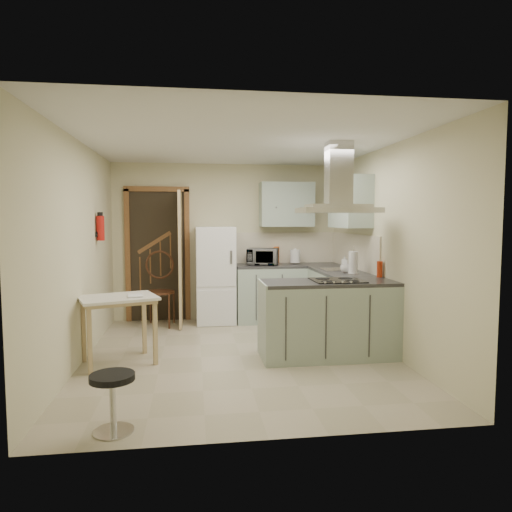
{
  "coord_description": "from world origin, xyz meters",
  "views": [
    {
      "loc": [
        -0.53,
        -5.29,
        1.62
      ],
      "look_at": [
        0.25,
        0.45,
        1.15
      ],
      "focal_mm": 32.0,
      "sensor_mm": 36.0,
      "label": 1
    }
  ],
  "objects": [
    {
      "name": "splashback",
      "position": [
        0.96,
        2.09,
        1.15
      ],
      "size": [
        1.68,
        0.02,
        0.5
      ],
      "primitive_type": "cube",
      "color": "beige",
      "rests_on": "counter_back"
    },
    {
      "name": "wall_cabinet_right",
      "position": [
        1.62,
        0.85,
        1.85
      ],
      "size": [
        0.35,
        0.9,
        0.7
      ],
      "primitive_type": "cube",
      "color": "#9EB2A0",
      "rests_on": "right_wall"
    },
    {
      "name": "counter_right",
      "position": [
        1.5,
        1.12,
        0.45
      ],
      "size": [
        0.6,
        1.95,
        0.9
      ],
      "primitive_type": "cube",
      "color": "#9EB2A0",
      "rests_on": "floor"
    },
    {
      "name": "cereal_box",
      "position": [
        0.8,
        1.99,
        1.03
      ],
      "size": [
        0.12,
        0.19,
        0.27
      ],
      "primitive_type": "cube",
      "rotation": [
        0.0,
        0.0,
        -0.32
      ],
      "color": "orange",
      "rests_on": "counter_back"
    },
    {
      "name": "book",
      "position": [
        -1.27,
        -0.14,
        0.81
      ],
      "size": [
        0.19,
        0.24,
        0.1
      ],
      "primitive_type": "imported",
      "rotation": [
        0.0,
        0.0,
        0.14
      ],
      "color": "#A5373F",
      "rests_on": "drop_leaf_table"
    },
    {
      "name": "sink",
      "position": [
        1.5,
        0.95,
        0.91
      ],
      "size": [
        0.45,
        0.4,
        0.01
      ],
      "primitive_type": "cube",
      "color": "silver",
      "rests_on": "counter_right"
    },
    {
      "name": "left_wall",
      "position": [
        -1.8,
        0.0,
        1.25
      ],
      "size": [
        0.0,
        4.2,
        4.2
      ],
      "primitive_type": "plane",
      "rotation": [
        1.57,
        0.0,
        1.57
      ],
      "color": "beige",
      "rests_on": "floor"
    },
    {
      "name": "bentwood_chair",
      "position": [
        -1.06,
        1.69,
        0.51
      ],
      "size": [
        0.52,
        0.52,
        1.03
      ],
      "primitive_type": "cube",
      "rotation": [
        0.0,
        0.0,
        -0.15
      ],
      "color": "#4E2D1A",
      "rests_on": "floor"
    },
    {
      "name": "floor",
      "position": [
        0.0,
        0.0,
        0.0
      ],
      "size": [
        4.2,
        4.2,
        0.0
      ],
      "primitive_type": "plane",
      "color": "tan",
      "rests_on": "ground"
    },
    {
      "name": "ceiling",
      "position": [
        0.0,
        0.0,
        2.5
      ],
      "size": [
        4.2,
        4.2,
        0.0
      ],
      "primitive_type": "plane",
      "rotation": [
        3.14,
        0.0,
        0.0
      ],
      "color": "silver",
      "rests_on": "back_wall"
    },
    {
      "name": "drop_leaf_table",
      "position": [
        -1.37,
        -0.1,
        0.38
      ],
      "size": [
        0.97,
        0.85,
        0.76
      ],
      "primitive_type": "cube",
      "rotation": [
        0.0,
        0.0,
        0.35
      ],
      "color": "tan",
      "rests_on": "floor"
    },
    {
      "name": "wall_cabinet_back",
      "position": [
        0.95,
        1.93,
        1.85
      ],
      "size": [
        0.85,
        0.35,
        0.7
      ],
      "primitive_type": "cube",
      "color": "#9EB2A0",
      "rests_on": "back_wall"
    },
    {
      "name": "cup",
      "position": [
        1.49,
        0.57,
        0.95
      ],
      "size": [
        0.18,
        0.18,
        0.11
      ],
      "primitive_type": "imported",
      "rotation": [
        0.0,
        0.0,
        -0.32
      ],
      "color": "silver",
      "rests_on": "counter_right"
    },
    {
      "name": "right_wall",
      "position": [
        1.8,
        0.0,
        1.25
      ],
      "size": [
        0.0,
        4.2,
        4.2
      ],
      "primitive_type": "plane",
      "rotation": [
        1.57,
        0.0,
        -1.57
      ],
      "color": "beige",
      "rests_on": "floor"
    },
    {
      "name": "paper_towel",
      "position": [
        1.54,
        0.45,
        1.05
      ],
      "size": [
        0.15,
        0.15,
        0.31
      ],
      "primitive_type": "cylinder",
      "rotation": [
        0.0,
        0.0,
        0.3
      ],
      "color": "silver",
      "rests_on": "counter_right"
    },
    {
      "name": "extractor_hood",
      "position": [
        1.12,
        -0.18,
        1.72
      ],
      "size": [
        0.9,
        0.55,
        0.1
      ],
      "primitive_type": "cube",
      "color": "silver",
      "rests_on": "ceiling"
    },
    {
      "name": "fridge",
      "position": [
        -0.2,
        1.8,
        0.75
      ],
      "size": [
        0.6,
        0.6,
        1.5
      ],
      "primitive_type": "cube",
      "color": "white",
      "rests_on": "floor"
    },
    {
      "name": "red_bottle",
      "position": [
        1.75,
        0.07,
        1.0
      ],
      "size": [
        0.09,
        0.09,
        0.2
      ],
      "primitive_type": "cylinder",
      "rotation": [
        0.0,
        0.0,
        0.33
      ],
      "color": "#BB3010",
      "rests_on": "peninsula"
    },
    {
      "name": "kettle",
      "position": [
        1.08,
        1.87,
        1.02
      ],
      "size": [
        0.17,
        0.17,
        0.25
      ],
      "primitive_type": "cylinder",
      "rotation": [
        0.0,
        0.0,
        0.02
      ],
      "color": "silver",
      "rests_on": "counter_back"
    },
    {
      "name": "back_wall",
      "position": [
        0.0,
        2.1,
        1.25
      ],
      "size": [
        3.6,
        0.0,
        3.6
      ],
      "primitive_type": "plane",
      "rotation": [
        1.57,
        0.0,
        0.0
      ],
      "color": "beige",
      "rests_on": "floor"
    },
    {
      "name": "hob",
      "position": [
        1.12,
        -0.18,
        0.91
      ],
      "size": [
        0.58,
        0.5,
        0.01
      ],
      "primitive_type": "cube",
      "color": "black",
      "rests_on": "peninsula"
    },
    {
      "name": "counter_back",
      "position": [
        0.66,
        1.8,
        0.45
      ],
      "size": [
        1.08,
        0.6,
        0.9
      ],
      "primitive_type": "cube",
      "color": "#9EB2A0",
      "rests_on": "floor"
    },
    {
      "name": "peninsula",
      "position": [
        1.02,
        -0.18,
        0.45
      ],
      "size": [
        1.55,
        0.65,
        0.9
      ],
      "primitive_type": "cube",
      "color": "#9EB2A0",
      "rests_on": "floor"
    },
    {
      "name": "stool",
      "position": [
        -1.16,
        -1.81,
        0.23
      ],
      "size": [
        0.37,
        0.37,
        0.46
      ],
      "primitive_type": "cylinder",
      "rotation": [
        0.0,
        0.0,
        0.1
      ],
      "color": "black",
      "rests_on": "floor"
    },
    {
      "name": "soap_bottle",
      "position": [
        1.67,
        1.16,
        0.99
      ],
      "size": [
        0.11,
        0.11,
        0.19
      ],
      "primitive_type": "imported",
      "rotation": [
        0.0,
        0.0,
        -0.34
      ],
      "color": "silver",
      "rests_on": "counter_right"
    },
    {
      "name": "fire_extinguisher",
      "position": [
        -1.74,
        0.9,
        1.5
      ],
      "size": [
        0.1,
        0.1,
        0.32
      ],
      "primitive_type": "cylinder",
      "color": "#B2140F",
      "rests_on": "left_wall"
    },
    {
      "name": "microwave",
      "position": [
        0.54,
        1.78,
        1.03
      ],
      "size": [
        0.54,
        0.44,
        0.26
      ],
      "primitive_type": "imported",
      "rotation": [
        0.0,
        0.0,
        -0.29
      ],
      "color": "black",
      "rests_on": "counter_back"
    },
    {
      "name": "doorway",
      "position": [
        -1.1,
        2.07,
        1.05
      ],
      "size": [
        1.1,
        0.12,
        2.1
      ],
      "primitive_type": "cube",
      "color": "brown",
      "rests_on": "floor"
    }
  ]
}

